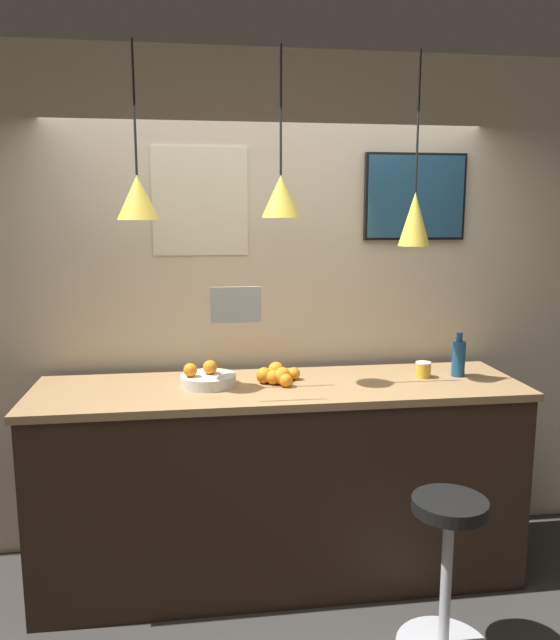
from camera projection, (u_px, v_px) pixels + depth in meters
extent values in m
cube|color=beige|center=(269.00, 306.00, 3.71)|extent=(8.00, 0.06, 2.90)
cube|color=black|center=(280.00, 485.00, 3.41)|extent=(2.56, 0.68, 1.05)
cube|color=#99754C|center=(280.00, 388.00, 3.32)|extent=(2.60, 0.72, 0.04)
cylinder|color=#B7B7BC|center=(446.00, 580.00, 2.83)|extent=(0.05, 0.05, 0.66)
cylinder|color=black|center=(450.00, 506.00, 2.77)|extent=(0.34, 0.34, 0.06)
cylinder|color=beige|center=(208.00, 380.00, 3.30)|extent=(0.29, 0.29, 0.06)
sphere|color=orange|center=(209.00, 367.00, 3.32)|extent=(0.07, 0.07, 0.07)
sphere|color=orange|center=(190.00, 370.00, 3.25)|extent=(0.07, 0.07, 0.07)
sphere|color=orange|center=(210.00, 367.00, 3.30)|extent=(0.07, 0.07, 0.07)
sphere|color=orange|center=(282.00, 375.00, 3.36)|extent=(0.08, 0.08, 0.08)
sphere|color=orange|center=(280.00, 377.00, 3.32)|extent=(0.08, 0.08, 0.08)
sphere|color=orange|center=(277.00, 377.00, 3.34)|extent=(0.07, 0.07, 0.07)
sphere|color=orange|center=(264.00, 375.00, 3.34)|extent=(0.09, 0.09, 0.09)
sphere|color=orange|center=(275.00, 370.00, 3.46)|extent=(0.09, 0.09, 0.09)
sphere|color=orange|center=(273.00, 377.00, 3.31)|extent=(0.08, 0.08, 0.08)
sphere|color=orange|center=(286.00, 380.00, 3.27)|extent=(0.07, 0.07, 0.07)
sphere|color=orange|center=(270.00, 375.00, 3.38)|extent=(0.07, 0.07, 0.07)
sphere|color=orange|center=(294.00, 374.00, 3.41)|extent=(0.07, 0.07, 0.07)
cylinder|color=navy|center=(458.00, 359.00, 3.48)|extent=(0.07, 0.07, 0.20)
cylinder|color=navy|center=(460.00, 337.00, 3.45)|extent=(0.03, 0.03, 0.05)
cylinder|color=gold|center=(423.00, 370.00, 3.46)|extent=(0.08, 0.08, 0.08)
cylinder|color=white|center=(423.00, 363.00, 3.45)|extent=(0.09, 0.09, 0.01)
cylinder|color=black|center=(134.00, 108.00, 2.95)|extent=(0.01, 0.01, 0.62)
cone|color=yellow|center=(138.00, 198.00, 3.02)|extent=(0.21, 0.21, 0.21)
sphere|color=#F9EFCC|center=(138.00, 216.00, 3.04)|extent=(0.04, 0.04, 0.04)
cylinder|color=black|center=(281.00, 110.00, 3.05)|extent=(0.01, 0.01, 0.62)
cone|color=yellow|center=(281.00, 196.00, 3.12)|extent=(0.19, 0.19, 0.21)
sphere|color=#F9EFCC|center=(281.00, 214.00, 3.13)|extent=(0.04, 0.04, 0.04)
cylinder|color=black|center=(418.00, 122.00, 3.15)|extent=(0.01, 0.01, 0.70)
cone|color=yellow|center=(415.00, 219.00, 3.24)|extent=(0.16, 0.16, 0.28)
sphere|color=#F9EFCC|center=(414.00, 242.00, 3.26)|extent=(0.04, 0.04, 0.04)
cube|color=black|center=(415.00, 197.00, 3.67)|extent=(0.61, 0.04, 0.50)
cube|color=navy|center=(416.00, 197.00, 3.65)|extent=(0.58, 0.01, 0.47)
cube|color=silver|center=(236.00, 305.00, 2.93)|extent=(0.24, 0.01, 0.17)
cube|color=beige|center=(200.00, 202.00, 3.52)|extent=(0.54, 0.01, 0.60)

